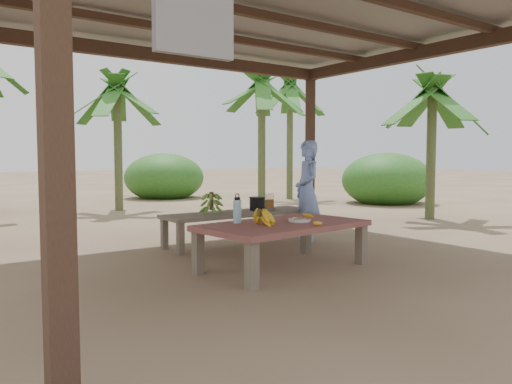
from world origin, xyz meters
TOP-DOWN VIEW (x-y plane):
  - ground at (0.00, 0.00)m, footprint 80.00×80.00m
  - pavilion at (-0.01, -0.01)m, footprint 6.60×5.60m
  - work_table at (-0.04, -0.47)m, footprint 1.90×1.19m
  - bench at (0.44, 1.09)m, footprint 2.20×0.61m
  - ripe_banana_bunch at (-0.38, -0.49)m, footprint 0.31×0.27m
  - plate at (0.14, -0.51)m, footprint 0.25×0.25m
  - loose_banana_front at (0.12, -0.84)m, footprint 0.15×0.08m
  - loose_banana_side at (0.49, -0.27)m, footprint 0.09×0.17m
  - water_flask at (-0.45, -0.20)m, footprint 0.09×0.09m
  - green_banana_stalk at (-0.02, 1.09)m, footprint 0.27×0.27m
  - cooking_pot at (0.73, 1.09)m, footprint 0.21×0.21m
  - skewer_rack at (0.91, 1.04)m, footprint 0.18×0.08m
  - woman at (1.36, 0.74)m, footprint 0.51×0.61m
  - banana_plant_ne at (3.62, 4.93)m, footprint 1.80×1.80m
  - banana_plant_n at (0.63, 6.30)m, footprint 1.80×1.80m
  - banana_plant_e at (5.00, 1.27)m, footprint 1.80×1.80m
  - banana_plant_far at (5.75, 6.49)m, footprint 1.80×1.80m

SIDE VIEW (x-z plane):
  - ground at x=0.00m, z-range 0.00..0.00m
  - bench at x=0.44m, z-range 0.17..0.62m
  - work_table at x=-0.04m, z-range 0.18..0.68m
  - plate at x=0.14m, z-range 0.50..0.54m
  - loose_banana_front at x=0.12m, z-range 0.50..0.54m
  - loose_banana_side at x=0.49m, z-range 0.50..0.54m
  - cooking_pot at x=0.73m, z-range 0.45..0.63m
  - skewer_rack at x=0.91m, z-range 0.45..0.69m
  - ripe_banana_bunch at x=-0.38m, z-range 0.50..0.68m
  - green_banana_stalk at x=-0.02m, z-range 0.45..0.76m
  - water_flask at x=-0.45m, z-range 0.47..0.79m
  - woman at x=1.36m, z-range 0.00..1.44m
  - banana_plant_e at x=5.00m, z-range 0.89..3.63m
  - banana_plant_n at x=0.63m, z-range 1.01..4.00m
  - banana_plant_ne at x=3.62m, z-range 1.10..4.29m
  - pavilion at x=-0.01m, z-range 1.30..4.25m
  - banana_plant_far at x=5.75m, z-range 1.24..4.71m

